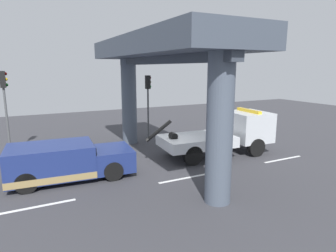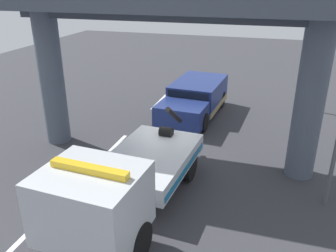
{
  "view_description": "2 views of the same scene",
  "coord_description": "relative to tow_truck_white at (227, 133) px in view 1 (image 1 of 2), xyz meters",
  "views": [
    {
      "loc": [
        -6.12,
        -12.73,
        4.78
      ],
      "look_at": [
        0.71,
        0.87,
        1.72
      ],
      "focal_mm": 31.02,
      "sensor_mm": 36.0,
      "label": 1
    },
    {
      "loc": [
        11.39,
        3.51,
        6.31
      ],
      "look_at": [
        0.21,
        0.11,
        1.36
      ],
      "focal_mm": 37.62,
      "sensor_mm": 36.0,
      "label": 2
    }
  ],
  "objects": [
    {
      "name": "lane_stripe_mid",
      "position": [
        -3.98,
        -2.22,
        -1.2
      ],
      "size": [
        2.6,
        0.16,
        0.01
      ],
      "primitive_type": "cube",
      "color": "silver",
      "rests_on": "ground"
    },
    {
      "name": "ground_plane",
      "position": [
        -3.98,
        0.05,
        -1.25
      ],
      "size": [
        60.0,
        40.0,
        0.1
      ],
      "primitive_type": "cube",
      "color": "#38383D"
    },
    {
      "name": "traffic_light_far",
      "position": [
        -2.46,
        5.52,
        1.92
      ],
      "size": [
        0.39,
        0.32,
        4.29
      ],
      "color": "#515456",
      "rests_on": "ground"
    },
    {
      "name": "lane_stripe_east",
      "position": [
        2.02,
        -2.22,
        -1.2
      ],
      "size": [
        2.6,
        0.16,
        0.01
      ],
      "primitive_type": "cube",
      "color": "silver",
      "rests_on": "ground"
    },
    {
      "name": "overpass_structure",
      "position": [
        -4.08,
        0.05,
        3.97
      ],
      "size": [
        3.6,
        11.49,
        6.25
      ],
      "color": "#4C5666",
      "rests_on": "ground"
    },
    {
      "name": "traffic_light_near",
      "position": [
        -10.96,
        5.52,
        2.15
      ],
      "size": [
        0.39,
        0.32,
        4.62
      ],
      "color": "#515456",
      "rests_on": "ground"
    },
    {
      "name": "lane_stripe_west",
      "position": [
        -9.98,
        -2.22,
        -1.2
      ],
      "size": [
        2.6,
        0.16,
        0.01
      ],
      "primitive_type": "cube",
      "color": "silver",
      "rests_on": "ground"
    },
    {
      "name": "towed_van_green",
      "position": [
        -8.67,
        0.06,
        -0.42
      ],
      "size": [
        5.34,
        2.53,
        1.58
      ],
      "color": "navy",
      "rests_on": "ground"
    },
    {
      "name": "tow_truck_white",
      "position": [
        0.0,
        0.0,
        0.0
      ],
      "size": [
        7.32,
        2.8,
        2.46
      ],
      "color": "silver",
      "rests_on": "ground"
    }
  ]
}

